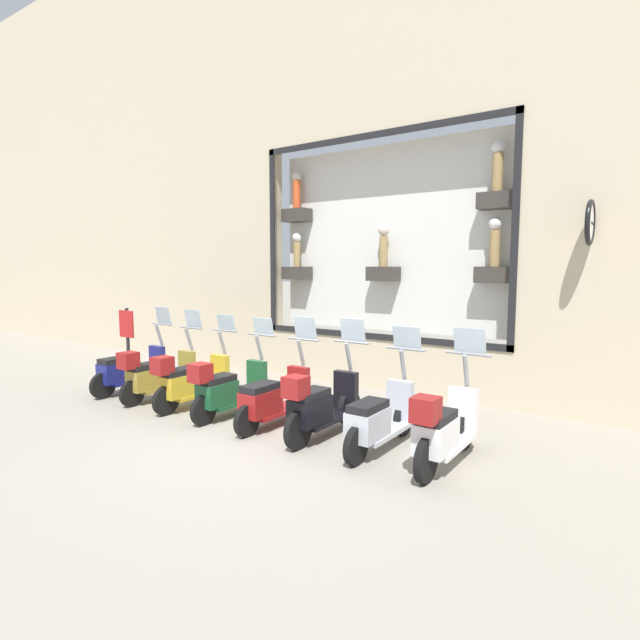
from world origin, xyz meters
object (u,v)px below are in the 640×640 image
(scooter_white_0, at_px, (443,429))
(scooter_silver_1, at_px, (378,420))
(scooter_olive_6, at_px, (156,375))
(shop_sign_post, at_px, (128,343))
(scooter_navy_7, at_px, (129,371))
(scooter_yellow_5, at_px, (189,381))
(scooter_green_4, at_px, (227,389))
(scooter_red_3, at_px, (273,399))
(scooter_black_2, at_px, (319,405))

(scooter_white_0, distance_m, scooter_silver_1, 0.90)
(scooter_olive_6, xyz_separation_m, shop_sign_post, (0.49, 1.55, 0.38))
(scooter_navy_7, height_order, shop_sign_post, scooter_navy_7)
(scooter_yellow_5, bearing_deg, scooter_green_4, -90.19)
(scooter_red_3, xyz_separation_m, shop_sign_post, (0.43, 4.24, 0.42))
(scooter_silver_1, distance_m, scooter_green_4, 2.69)
(scooter_olive_6, bearing_deg, shop_sign_post, 72.42)
(scooter_white_0, xyz_separation_m, scooter_olive_6, (-0.01, 5.38, -0.02))
(scooter_yellow_5, bearing_deg, scooter_red_3, -88.00)
(scooter_yellow_5, relative_size, scooter_olive_6, 1.00)
(shop_sign_post, bearing_deg, scooter_silver_1, -94.03)
(scooter_yellow_5, relative_size, scooter_navy_7, 1.00)
(scooter_green_4, bearing_deg, scooter_navy_7, 88.57)
(scooter_yellow_5, height_order, scooter_olive_6, scooter_olive_6)
(scooter_silver_1, relative_size, scooter_green_4, 1.00)
(scooter_silver_1, height_order, scooter_olive_6, scooter_olive_6)
(scooter_red_3, relative_size, scooter_olive_6, 1.00)
(scooter_red_3, distance_m, scooter_yellow_5, 1.80)
(scooter_silver_1, relative_size, scooter_navy_7, 1.00)
(scooter_silver_1, distance_m, scooter_navy_7, 5.38)
(scooter_white_0, relative_size, scooter_green_4, 1.01)
(scooter_yellow_5, distance_m, scooter_olive_6, 0.90)
(scooter_silver_1, relative_size, scooter_yellow_5, 1.00)
(scooter_white_0, bearing_deg, scooter_yellow_5, 90.11)
(scooter_white_0, bearing_deg, scooter_red_3, 88.84)
(scooter_yellow_5, xyz_separation_m, scooter_navy_7, (0.06, 1.79, -0.04))
(scooter_navy_7, bearing_deg, scooter_yellow_5, -92.05)
(scooter_navy_7, bearing_deg, scooter_white_0, -90.51)
(scooter_red_3, height_order, scooter_yellow_5, scooter_red_3)
(scooter_white_0, bearing_deg, scooter_navy_7, 89.49)
(scooter_black_2, bearing_deg, scooter_white_0, -90.03)
(scooter_red_3, xyz_separation_m, scooter_green_4, (-0.07, 0.90, 0.04))
(scooter_black_2, height_order, scooter_olive_6, scooter_black_2)
(scooter_olive_6, relative_size, shop_sign_post, 1.14)
(scooter_white_0, xyz_separation_m, scooter_black_2, (0.00, 1.79, 0.00))
(scooter_white_0, xyz_separation_m, scooter_navy_7, (0.06, 6.28, -0.05))
(scooter_green_4, xyz_separation_m, scooter_navy_7, (0.07, 2.69, -0.03))
(scooter_green_4, bearing_deg, scooter_olive_6, 89.99)
(scooter_navy_7, xyz_separation_m, shop_sign_post, (0.42, 0.65, 0.41))
(scooter_silver_1, relative_size, shop_sign_post, 1.14)
(scooter_white_0, height_order, scooter_black_2, scooter_black_2)
(scooter_red_3, xyz_separation_m, scooter_yellow_5, (-0.06, 1.79, 0.05))
(scooter_white_0, bearing_deg, scooter_black_2, 89.97)
(scooter_black_2, height_order, scooter_red_3, scooter_black_2)
(scooter_olive_6, xyz_separation_m, scooter_navy_7, (0.07, 0.90, -0.03))
(scooter_white_0, height_order, scooter_yellow_5, scooter_white_0)
(scooter_yellow_5, height_order, shop_sign_post, shop_sign_post)
(scooter_silver_1, xyz_separation_m, scooter_black_2, (-0.05, 0.90, 0.06))
(scooter_red_3, height_order, scooter_green_4, scooter_red_3)
(scooter_silver_1, xyz_separation_m, scooter_olive_6, (-0.07, 4.48, 0.03))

